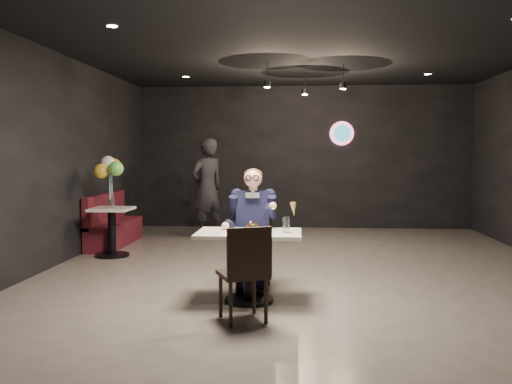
# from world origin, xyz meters

# --- Properties ---
(floor) EXTENTS (9.00, 9.00, 0.00)m
(floor) POSITION_xyz_m (0.00, 0.00, 0.00)
(floor) COLOR slate
(floor) RESTS_ON ground
(wall_sign) EXTENTS (0.50, 0.06, 0.50)m
(wall_sign) POSITION_xyz_m (0.80, 4.47, 2.00)
(wall_sign) COLOR pink
(wall_sign) RESTS_ON floor
(pendant_lights) EXTENTS (1.40, 1.20, 0.36)m
(pendant_lights) POSITION_xyz_m (0.00, 2.00, 2.88)
(pendant_lights) COLOR black
(pendant_lights) RESTS_ON floor
(main_table) EXTENTS (1.10, 0.70, 0.75)m
(main_table) POSITION_xyz_m (-0.63, -1.39, 0.38)
(main_table) COLOR white
(main_table) RESTS_ON floor
(chair_far) EXTENTS (0.42, 0.46, 0.92)m
(chair_far) POSITION_xyz_m (-0.63, -0.84, 0.46)
(chair_far) COLOR black
(chair_far) RESTS_ON floor
(chair_near) EXTENTS (0.57, 0.59, 0.92)m
(chair_near) POSITION_xyz_m (-0.63, -2.04, 0.46)
(chair_near) COLOR black
(chair_near) RESTS_ON floor
(seated_man) EXTENTS (0.60, 0.80, 1.44)m
(seated_man) POSITION_xyz_m (-0.63, -0.84, 0.72)
(seated_man) COLOR black
(seated_man) RESTS_ON floor
(dessert_plate) EXTENTS (0.24, 0.24, 0.01)m
(dessert_plate) POSITION_xyz_m (-0.55, -1.50, 0.76)
(dessert_plate) COLOR white
(dessert_plate) RESTS_ON main_table
(cake_slice) EXTENTS (0.14, 0.12, 0.08)m
(cake_slice) POSITION_xyz_m (-0.58, -1.47, 0.80)
(cake_slice) COLOR black
(cake_slice) RESTS_ON dessert_plate
(mint_leaf) EXTENTS (0.06, 0.04, 0.01)m
(mint_leaf) POSITION_xyz_m (-0.58, -1.51, 0.84)
(mint_leaf) COLOR #2C8632
(mint_leaf) RESTS_ON cake_slice
(sundae_glass) EXTENTS (0.07, 0.07, 0.16)m
(sundae_glass) POSITION_xyz_m (-0.24, -1.42, 0.83)
(sundae_glass) COLOR silver
(sundae_glass) RESTS_ON main_table
(wafer_cone) EXTENTS (0.09, 0.09, 0.14)m
(wafer_cone) POSITION_xyz_m (-0.16, -1.47, 1.00)
(wafer_cone) COLOR tan
(wafer_cone) RESTS_ON sundae_glass
(booth_bench) EXTENTS (0.44, 1.78, 0.89)m
(booth_bench) POSITION_xyz_m (-3.25, 2.00, 0.44)
(booth_bench) COLOR #440E19
(booth_bench) RESTS_ON floor
(side_table) EXTENTS (0.59, 0.59, 0.74)m
(side_table) POSITION_xyz_m (-2.95, 1.00, 0.37)
(side_table) COLOR white
(side_table) RESTS_ON floor
(balloon_vase) EXTENTS (0.09, 0.09, 0.14)m
(balloon_vase) POSITION_xyz_m (-2.95, 1.00, 0.82)
(balloon_vase) COLOR silver
(balloon_vase) RESTS_ON side_table
(balloon_bunch) EXTENTS (0.41, 0.41, 0.67)m
(balloon_bunch) POSITION_xyz_m (-2.95, 1.00, 1.24)
(balloon_bunch) COLOR gold
(balloon_bunch) RESTS_ON balloon_vase
(passerby) EXTENTS (0.80, 0.79, 1.86)m
(passerby) POSITION_xyz_m (-1.81, 3.01, 0.93)
(passerby) COLOR black
(passerby) RESTS_ON floor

